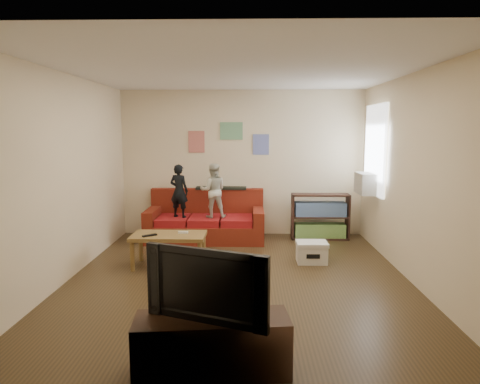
{
  "coord_description": "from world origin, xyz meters",
  "views": [
    {
      "loc": [
        0.14,
        -5.5,
        1.96
      ],
      "look_at": [
        0.0,
        0.8,
        1.05
      ],
      "focal_mm": 32.0,
      "sensor_mm": 36.0,
      "label": 1
    }
  ],
  "objects_px": {
    "coffee_table": "(169,239)",
    "tv_stand": "(212,345)",
    "file_box": "(312,252)",
    "child_b": "(213,191)",
    "sofa": "(206,222)",
    "television": "(212,282)",
    "bookshelf": "(320,219)",
    "child_a": "(179,191)"
  },
  "relations": [
    {
      "from": "coffee_table",
      "to": "tv_stand",
      "type": "bearing_deg",
      "value": -72.46
    },
    {
      "from": "file_box",
      "to": "tv_stand",
      "type": "relative_size",
      "value": 0.37
    },
    {
      "from": "child_b",
      "to": "tv_stand",
      "type": "distance_m",
      "value": 4.22
    },
    {
      "from": "sofa",
      "to": "tv_stand",
      "type": "distance_m",
      "value": 4.35
    },
    {
      "from": "tv_stand",
      "to": "television",
      "type": "height_order",
      "value": "television"
    },
    {
      "from": "child_b",
      "to": "file_box",
      "type": "xyz_separation_m",
      "value": [
        1.57,
        -1.19,
        -0.75
      ]
    },
    {
      "from": "tv_stand",
      "to": "coffee_table",
      "type": "bearing_deg",
      "value": 101.52
    },
    {
      "from": "bookshelf",
      "to": "file_box",
      "type": "relative_size",
      "value": 2.25
    },
    {
      "from": "child_b",
      "to": "bookshelf",
      "type": "bearing_deg",
      "value": -179.17
    },
    {
      "from": "file_box",
      "to": "bookshelf",
      "type": "bearing_deg",
      "value": 76.26
    },
    {
      "from": "sofa",
      "to": "file_box",
      "type": "height_order",
      "value": "sofa"
    },
    {
      "from": "child_a",
      "to": "file_box",
      "type": "distance_m",
      "value": 2.59
    },
    {
      "from": "child_a",
      "to": "coffee_table",
      "type": "height_order",
      "value": "child_a"
    },
    {
      "from": "file_box",
      "to": "tv_stand",
      "type": "distance_m",
      "value": 3.21
    },
    {
      "from": "child_b",
      "to": "bookshelf",
      "type": "xyz_separation_m",
      "value": [
        1.92,
        0.24,
        -0.55
      ]
    },
    {
      "from": "child_b",
      "to": "coffee_table",
      "type": "xyz_separation_m",
      "value": [
        -0.53,
        -1.41,
        -0.51
      ]
    },
    {
      "from": "child_a",
      "to": "bookshelf",
      "type": "distance_m",
      "value": 2.59
    },
    {
      "from": "bookshelf",
      "to": "television",
      "type": "xyz_separation_m",
      "value": [
        -1.58,
        -4.39,
        0.4
      ]
    },
    {
      "from": "child_a",
      "to": "coffee_table",
      "type": "xyz_separation_m",
      "value": [
        0.07,
        -1.41,
        -0.5
      ]
    },
    {
      "from": "file_box",
      "to": "television",
      "type": "bearing_deg",
      "value": -112.56
    },
    {
      "from": "file_box",
      "to": "child_a",
      "type": "bearing_deg",
      "value": 151.25
    },
    {
      "from": "file_box",
      "to": "television",
      "type": "xyz_separation_m",
      "value": [
        -1.23,
        -2.96,
        0.61
      ]
    },
    {
      "from": "child_b",
      "to": "coffee_table",
      "type": "distance_m",
      "value": 1.59
    },
    {
      "from": "sofa",
      "to": "television",
      "type": "height_order",
      "value": "television"
    },
    {
      "from": "bookshelf",
      "to": "child_b",
      "type": "bearing_deg",
      "value": -172.83
    },
    {
      "from": "child_b",
      "to": "sofa",
      "type": "bearing_deg",
      "value": -55.53
    },
    {
      "from": "tv_stand",
      "to": "television",
      "type": "bearing_deg",
      "value": 0.0
    },
    {
      "from": "sofa",
      "to": "bookshelf",
      "type": "distance_m",
      "value": 2.07
    },
    {
      "from": "child_a",
      "to": "file_box",
      "type": "height_order",
      "value": "child_a"
    },
    {
      "from": "child_b",
      "to": "tv_stand",
      "type": "xyz_separation_m",
      "value": [
        0.34,
        -4.15,
        -0.68
      ]
    },
    {
      "from": "bookshelf",
      "to": "television",
      "type": "distance_m",
      "value": 4.68
    },
    {
      "from": "coffee_table",
      "to": "television",
      "type": "height_order",
      "value": "television"
    },
    {
      "from": "sofa",
      "to": "file_box",
      "type": "bearing_deg",
      "value": -38.41
    },
    {
      "from": "tv_stand",
      "to": "child_b",
      "type": "bearing_deg",
      "value": 88.68
    },
    {
      "from": "sofa",
      "to": "child_a",
      "type": "bearing_deg",
      "value": -159.26
    },
    {
      "from": "child_a",
      "to": "tv_stand",
      "type": "height_order",
      "value": "child_a"
    },
    {
      "from": "sofa",
      "to": "child_b",
      "type": "height_order",
      "value": "child_b"
    },
    {
      "from": "child_b",
      "to": "coffee_table",
      "type": "height_order",
      "value": "child_b"
    },
    {
      "from": "coffee_table",
      "to": "bookshelf",
      "type": "bearing_deg",
      "value": 33.98
    },
    {
      "from": "sofa",
      "to": "tv_stand",
      "type": "relative_size",
      "value": 1.67
    },
    {
      "from": "child_b",
      "to": "file_box",
      "type": "distance_m",
      "value": 2.11
    },
    {
      "from": "child_b",
      "to": "file_box",
      "type": "bearing_deg",
      "value": 136.48
    }
  ]
}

